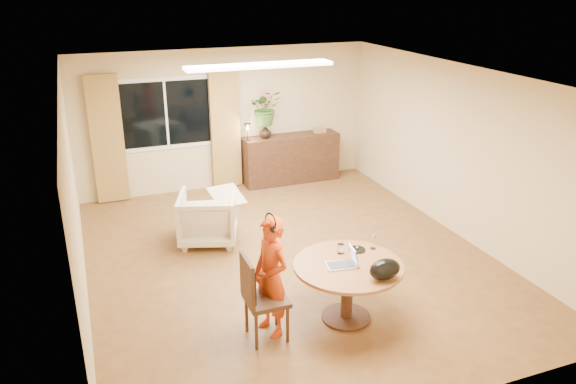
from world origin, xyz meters
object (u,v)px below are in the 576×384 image
(dining_table, at_px, (348,276))
(armchair, at_px, (208,217))
(dining_chair, at_px, (266,297))
(child, at_px, (271,277))
(sideboard, at_px, (291,159))

(dining_table, height_order, armchair, armchair)
(dining_table, relative_size, dining_chair, 1.25)
(child, bearing_deg, armchair, 164.58)
(armchair, distance_m, sideboard, 2.96)
(child, bearing_deg, dining_table, 67.09)
(dining_chair, distance_m, sideboard, 5.12)
(dining_table, height_order, dining_chair, dining_chair)
(armchair, bearing_deg, child, 111.47)
(sideboard, bearing_deg, armchair, -136.16)
(dining_table, xyz_separation_m, sideboard, (1.11, 4.66, -0.10))
(dining_chair, xyz_separation_m, sideboard, (2.10, 4.67, -0.04))
(dining_chair, bearing_deg, dining_table, 0.50)
(dining_table, distance_m, dining_chair, 0.99)
(dining_chair, distance_m, child, 0.23)
(dining_table, relative_size, child, 0.90)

